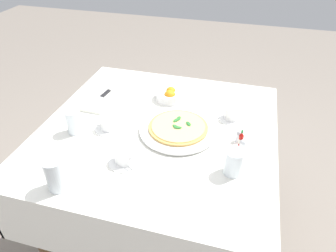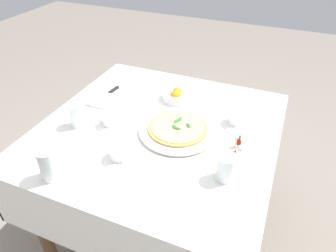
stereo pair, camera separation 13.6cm
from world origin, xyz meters
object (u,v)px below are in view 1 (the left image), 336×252
Objects in this scene: coffee_cup_center_back at (109,123)px; napkin_folded at (101,100)px; coffee_cup_right_edge at (125,157)px; citrus_bowl at (170,95)px; pizza at (178,127)px; hot_sauce_bottle at (241,140)px; water_glass_back_corner at (74,123)px; dinner_knife at (100,98)px; salt_shaker at (242,146)px; pepper_shaker at (239,137)px; water_glass_near_right at (234,163)px; water_glass_far_left at (56,176)px; coffee_cup_near_left at (233,114)px; pizza_plate at (178,129)px.

coffee_cup_center_back reaches higher than napkin_folded.
citrus_bowl is (-0.51, 0.05, -0.00)m from coffee_cup_right_edge.
citrus_bowl is (-0.32, 0.20, -0.00)m from coffee_cup_center_back.
coffee_cup_right_edge is at bearing -31.31° from pizza.
water_glass_back_corner is at bearing -82.59° from hot_sauce_bottle.
water_glass_back_corner is 0.26m from dinner_knife.
salt_shaker is (-0.07, 0.73, -0.02)m from water_glass_back_corner.
pepper_shaker is (0.14, 0.71, 0.00)m from dinner_knife.
napkin_folded is 4.00× the size of pepper_shaker.
water_glass_back_corner is at bearing -74.25° from pizza.
coffee_cup_center_back is at bearing -141.12° from coffee_cup_right_edge.
napkin_folded is 0.75m from salt_shaker.
water_glass_far_left is at bearing -67.96° from water_glass_near_right.
pepper_shaker is at bearing 99.73° from water_glass_back_corner.
hot_sauce_bottle is 0.03m from pepper_shaker.
coffee_cup_near_left is 0.66× the size of dinner_knife.
pizza is 0.29m from salt_shaker.
pizza is 0.33m from water_glass_near_right.
coffee_cup_right_edge is at bearing -42.14° from coffee_cup_near_left.
coffee_cup_near_left is 0.67m from dinner_knife.
pizza is 1.77× the size of citrus_bowl.
water_glass_far_left is 0.65× the size of dinner_knife.
pepper_shaker is at bearing 14.01° from coffee_cup_near_left.
pizza is 2.04× the size of coffee_cup_near_left.
pizza is 0.27m from pepper_shaker.
coffee_cup_right_edge is 0.48m from dinner_knife.
salt_shaker is (-0.38, 0.62, -0.03)m from water_glass_far_left.
citrus_bowl is at bearing 174.65° from coffee_cup_right_edge.
hot_sauce_bottle reaches higher than coffee_cup_right_edge.
water_glass_back_corner is at bearing 2.62° from napkin_folded.
water_glass_back_corner is at bearing -74.28° from pizza_plate.
water_glass_far_left reaches higher than napkin_folded.
water_glass_back_corner reaches higher than coffee_cup_right_edge.
water_glass_back_corner is (0.12, -0.44, 0.02)m from pizza.
water_glass_far_left reaches higher than citrus_bowl.
napkin_folded is at bearing -70.32° from citrus_bowl.
coffee_cup_center_back is 0.25m from napkin_folded.
water_glass_back_corner is at bearing -160.89° from water_glass_far_left.
coffee_cup_right_edge is at bearing -5.35° from citrus_bowl.
salt_shaker is at bearing 78.31° from pizza_plate.
coffee_cup_center_back is (0.06, -0.31, 0.01)m from pizza.
dinner_knife is at bearing -69.92° from citrus_bowl.
dinner_knife is (-0.57, -0.11, -0.03)m from water_glass_far_left.
salt_shaker is (-0.19, 0.44, -0.00)m from coffee_cup_right_edge.
coffee_cup_near_left is 1.01× the size of water_glass_far_left.
water_glass_near_right is 0.58m from citrus_bowl.
pizza is 0.28m from coffee_cup_near_left.
dinner_knife is 2.36× the size of hot_sauce_bottle.
pizza is at bearing 22.21° from citrus_bowl.
coffee_cup_near_left reaches higher than dinner_knife.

